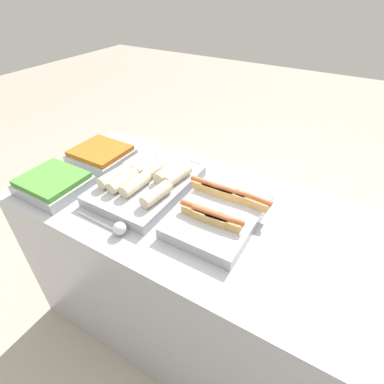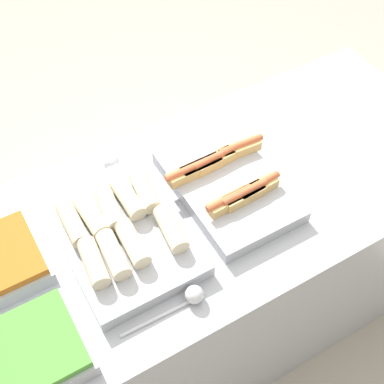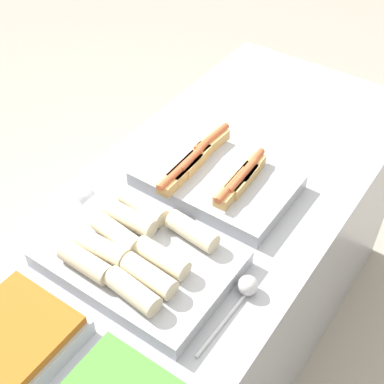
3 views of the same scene
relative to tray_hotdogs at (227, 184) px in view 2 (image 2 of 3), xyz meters
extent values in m
plane|color=#ADA393|center=(-0.04, 0.00, -0.92)|extent=(12.00, 12.00, 0.00)
cube|color=#A8AAB2|center=(-0.04, 0.00, -0.48)|extent=(1.78, 0.79, 0.88)
cube|color=#A8AAB2|center=(0.00, 0.00, -0.01)|extent=(0.31, 0.46, 0.05)
cube|color=tan|center=(-0.05, -0.08, 0.03)|extent=(0.14, 0.05, 0.04)
cylinder|color=#CC6038|center=(-0.05, -0.08, 0.05)|extent=(0.16, 0.03, 0.02)
cube|color=tan|center=(-0.10, 0.08, 0.03)|extent=(0.14, 0.05, 0.04)
cylinder|color=#CC6038|center=(-0.10, 0.08, 0.05)|extent=(0.16, 0.02, 0.02)
cube|color=tan|center=(0.05, -0.09, 0.03)|extent=(0.14, 0.05, 0.04)
cylinder|color=#CC6038|center=(0.05, -0.09, 0.05)|extent=(0.16, 0.03, 0.02)
cube|color=tan|center=(0.00, -0.09, 0.03)|extent=(0.14, 0.05, 0.04)
cylinder|color=#CC6038|center=(0.00, -0.09, 0.05)|extent=(0.16, 0.03, 0.02)
cube|color=tan|center=(-0.05, 0.08, 0.03)|extent=(0.14, 0.05, 0.04)
cylinder|color=#CC6038|center=(-0.05, 0.08, 0.05)|extent=(0.16, 0.02, 0.02)
cube|color=tan|center=(0.10, 0.08, 0.03)|extent=(0.14, 0.05, 0.04)
cylinder|color=#CC6038|center=(0.10, 0.08, 0.05)|extent=(0.16, 0.03, 0.02)
cube|color=tan|center=(0.00, 0.08, 0.03)|extent=(0.14, 0.05, 0.04)
cylinder|color=#CC6038|center=(0.00, 0.08, 0.05)|extent=(0.16, 0.03, 0.02)
cube|color=#A8AAB2|center=(-0.38, 0.00, -0.01)|extent=(0.35, 0.49, 0.05)
cylinder|color=beige|center=(-0.38, 0.07, 0.04)|extent=(0.07, 0.15, 0.05)
cylinder|color=beige|center=(-0.37, -0.08, 0.04)|extent=(0.06, 0.15, 0.05)
cylinder|color=beige|center=(-0.31, 0.08, 0.04)|extent=(0.06, 0.15, 0.05)
cylinder|color=beige|center=(-0.44, -0.08, 0.04)|extent=(0.06, 0.15, 0.05)
cylinder|color=beige|center=(-0.49, -0.08, 0.04)|extent=(0.07, 0.15, 0.05)
cylinder|color=beige|center=(-0.25, -0.09, 0.04)|extent=(0.07, 0.15, 0.05)
cylinder|color=beige|center=(-0.44, 0.07, 0.04)|extent=(0.06, 0.15, 0.05)
cylinder|color=beige|center=(-0.49, 0.07, 0.04)|extent=(0.06, 0.15, 0.05)
cylinder|color=beige|center=(-0.26, 0.08, 0.04)|extent=(0.07, 0.15, 0.05)
cube|color=#A8AAB2|center=(-0.74, -0.22, -0.01)|extent=(0.28, 0.26, 0.05)
cube|color=#4C9338|center=(-0.74, -0.22, 0.03)|extent=(0.26, 0.24, 0.02)
cylinder|color=silver|center=(-0.40, -0.28, -0.03)|extent=(0.23, 0.02, 0.01)
sphere|color=silver|center=(-0.29, -0.28, -0.01)|extent=(0.05, 0.05, 0.05)
cylinder|color=silver|center=(-0.40, 0.28, -0.03)|extent=(0.24, 0.02, 0.01)
sphere|color=silver|center=(-0.28, 0.28, -0.01)|extent=(0.05, 0.05, 0.05)
camera|label=1|loc=(0.38, -0.86, 0.79)|focal=28.00mm
camera|label=2|loc=(-0.64, -0.88, 1.33)|focal=50.00mm
camera|label=3|loc=(-1.04, -0.63, 1.10)|focal=50.00mm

